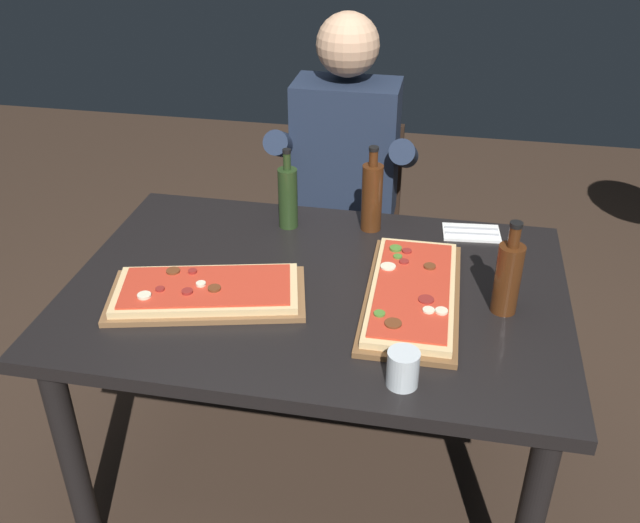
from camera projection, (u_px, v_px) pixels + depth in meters
ground_plane at (317, 469)px, 2.39m from camera, size 6.40×6.40×0.00m
dining_table at (317, 313)px, 2.06m from camera, size 1.40×0.96×0.74m
pizza_rectangular_front at (207, 292)px, 1.94m from camera, size 0.58×0.38×0.05m
pizza_rectangular_left at (412, 293)px, 1.94m from camera, size 0.26×0.57×0.05m
wine_bottle_dark at (372, 196)px, 2.24m from camera, size 0.07×0.07×0.28m
oil_bottle_amber at (508, 276)px, 1.85m from camera, size 0.07×0.07×0.27m
vinegar_bottle_green at (288, 196)px, 2.26m from camera, size 0.06×0.06×0.27m
tumbler_near_camera at (403, 370)px, 1.63m from camera, size 0.08×0.08×0.09m
napkin_cutlery_set at (471, 233)px, 2.26m from camera, size 0.19×0.13×0.01m
diner_chair at (347, 223)px, 2.86m from camera, size 0.44×0.44×0.87m
seated_diner at (343, 178)px, 2.63m from camera, size 0.53×0.41×1.33m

